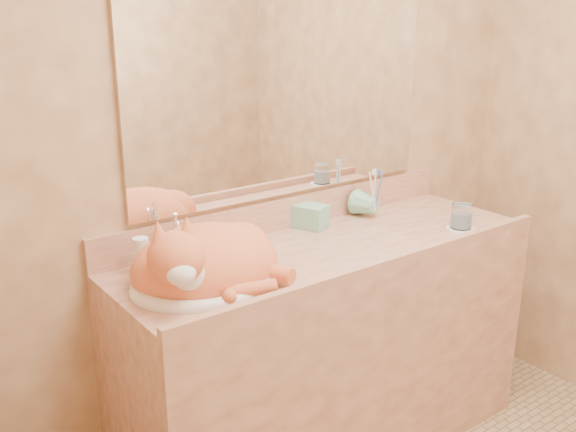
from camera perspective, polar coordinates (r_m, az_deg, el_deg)
wall_back at (r=2.41m, az=-0.18°, el=8.13°), size 2.40×0.02×2.50m
wall_left at (r=1.02m, az=-21.66°, el=-7.06°), size 0.02×2.00×2.50m
vanity_counter at (r=2.49m, az=3.69°, el=-11.89°), size 1.60×0.55×0.85m
mirror at (r=2.38m, az=-0.01°, el=11.42°), size 1.30×0.02×0.80m
sink_basin at (r=1.98m, az=-7.29°, el=-3.98°), size 0.51×0.44×0.15m
faucet at (r=2.13m, az=-9.75°, el=-2.26°), size 0.05×0.12×0.17m
cat at (r=1.97m, az=-7.51°, el=-3.88°), size 0.52×0.45×0.26m
soap_dispenser at (r=2.44m, az=3.31°, el=1.01°), size 0.12×0.12×0.20m
toothbrush_cup at (r=2.61m, az=7.75°, el=0.79°), size 0.13×0.13×0.10m
toothbrushes at (r=2.58m, az=7.82°, el=2.37°), size 0.03×0.03×0.21m
saucer at (r=2.55m, az=15.08°, el=-1.14°), size 0.11×0.11×0.01m
water_glass at (r=2.53m, az=15.18°, el=-0.03°), size 0.08×0.08×0.09m
lotion_bottle at (r=2.09m, az=-12.88°, el=-3.49°), size 0.05×0.05×0.12m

